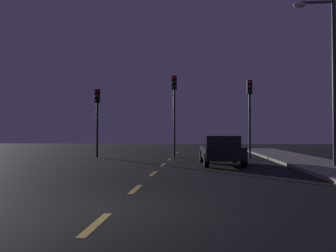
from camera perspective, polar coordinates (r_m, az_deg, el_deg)
name	(u,v)px	position (r m, az deg, el deg)	size (l,w,h in m)	color
ground_plane	(155,172)	(14.25, -2.14, -7.60)	(80.00, 80.00, 0.00)	black
lane_stripe_nearest	(96,224)	(6.31, -11.81, -15.58)	(0.16, 1.60, 0.01)	#EACC4C
lane_stripe_second	(136,189)	(9.93, -5.35, -10.32)	(0.16, 1.60, 0.01)	#EACC4C
lane_stripe_third	(153,174)	(13.66, -2.45, -7.85)	(0.16, 1.60, 0.01)	#EACC4C
lane_stripe_fourth	(163,165)	(17.41, -0.82, -6.44)	(0.16, 1.60, 0.01)	#EACC4C
lane_stripe_fifth	(169,159)	(21.18, 0.23, -5.52)	(0.16, 1.60, 0.01)	#EACC4C
lane_stripe_sixth	(174,155)	(24.96, 0.96, -4.88)	(0.16, 1.60, 0.01)	#EACC4C
lane_stripe_seventh	(177,153)	(28.75, 1.50, -4.41)	(0.16, 1.60, 0.01)	#EACC4C
traffic_signal_left	(97,109)	(23.47, -11.61, 2.72)	(0.32, 0.38, 4.54)	black
traffic_signal_center	(174,101)	(22.60, 1.03, 4.21)	(0.32, 0.38, 5.37)	#2D2D30
traffic_signal_right	(250,103)	(22.76, 13.34, 3.64)	(0.32, 0.38, 5.01)	black
car_stopped_ahead	(221,150)	(17.60, 8.78, -3.94)	(2.18, 4.02, 1.46)	black
street_lamp_right	(328,67)	(17.13, 24.92, 8.78)	(1.85, 0.36, 7.57)	#2D2D30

